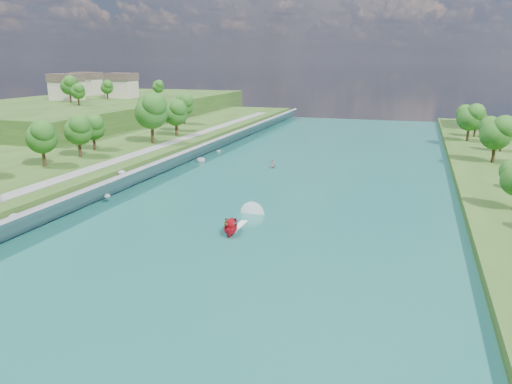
% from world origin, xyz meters
% --- Properties ---
extents(ground, '(260.00, 260.00, 0.00)m').
position_xyz_m(ground, '(0.00, 0.00, 0.00)').
color(ground, '#2D5119').
rests_on(ground, ground).
extents(river_water, '(55.00, 240.00, 0.10)m').
position_xyz_m(river_water, '(0.00, 20.00, 0.05)').
color(river_water, '#175957').
rests_on(river_water, ground).
extents(berm_west, '(45.00, 240.00, 3.50)m').
position_xyz_m(berm_west, '(-50.00, 20.00, 1.75)').
color(berm_west, '#2D5119').
rests_on(berm_west, ground).
extents(ridge_west, '(60.00, 120.00, 9.00)m').
position_xyz_m(ridge_west, '(-82.50, 95.00, 4.50)').
color(ridge_west, '#2D5119').
rests_on(ridge_west, ground).
extents(riprap_bank, '(4.33, 236.00, 4.19)m').
position_xyz_m(riprap_bank, '(-25.84, 19.22, 1.80)').
color(riprap_bank, slate).
rests_on(riprap_bank, ground).
extents(riverside_path, '(3.00, 200.00, 0.10)m').
position_xyz_m(riverside_path, '(-32.50, 20.00, 3.55)').
color(riverside_path, gray).
rests_on(riverside_path, berm_west).
extents(ridge_houses, '(29.50, 29.50, 8.40)m').
position_xyz_m(ridge_houses, '(-88.67, 100.00, 13.31)').
color(ridge_houses, beige).
rests_on(ridge_houses, ridge_west).
extents(trees_ridge, '(21.03, 38.37, 9.61)m').
position_xyz_m(trees_ridge, '(-76.58, 85.15, 13.15)').
color(trees_ridge, '#255015').
rests_on(trees_ridge, ridge_west).
extents(motorboat, '(3.60, 19.10, 2.11)m').
position_xyz_m(motorboat, '(-1.45, 6.24, 0.83)').
color(motorboat, red).
rests_on(motorboat, river_water).
extents(raft, '(2.27, 2.91, 1.50)m').
position_xyz_m(raft, '(-7.70, 46.06, 0.43)').
color(raft, '#96999E').
rests_on(raft, river_water).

